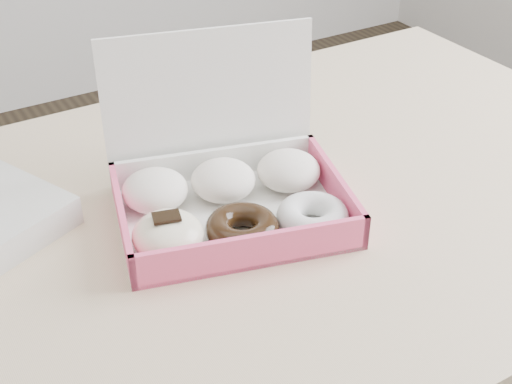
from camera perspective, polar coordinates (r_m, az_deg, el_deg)
table at (r=1.05m, az=2.13°, el=-3.63°), size 1.20×0.80×0.75m
donut_box at (r=0.94m, az=-2.36°, el=0.06°), size 0.35×0.31×0.22m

